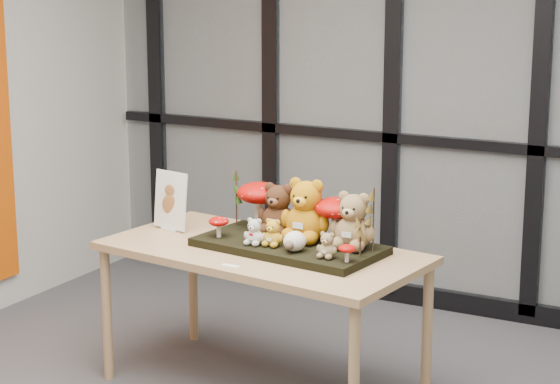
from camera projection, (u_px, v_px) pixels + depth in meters
The scene contains 22 objects.
room_shell at pixel (258, 79), 3.77m from camera, with size 5.00×5.00×5.00m.
glass_partition at pixel (464, 82), 5.95m from camera, with size 4.90×0.06×2.78m.
display_table at pixel (262, 262), 4.96m from camera, with size 1.65×0.97×0.74m.
diorama_tray at pixel (289, 246), 4.92m from camera, with size 0.90×0.45×0.04m, color black.
bear_pooh_yellow at pixel (306, 206), 4.92m from camera, with size 0.26×0.23×0.34m, color #BE780B, non-canonical shape.
bear_brown_medium at pixel (279, 206), 5.05m from camera, with size 0.22×0.20×0.28m, color #3F2211, non-canonical shape.
bear_tan_back at pixel (354, 217), 4.79m from camera, with size 0.23×0.21×0.30m, color olive, non-canonical shape.
bear_small_yellow at pixel (273, 231), 4.84m from camera, with size 0.11×0.10×0.15m, color gold, non-canonical shape.
bear_white_bow at pixel (255, 230), 4.86m from camera, with size 0.11×0.10×0.14m, color beige, non-canonical shape.
bear_beige_small at pixel (327, 244), 4.65m from camera, with size 0.10×0.09×0.13m, color #917D52, non-canonical shape.
plush_cream_hedgehog at pixel (295, 240), 4.76m from camera, with size 0.08×0.07×0.11m, color white, non-canonical shape.
mushroom_back_left at pixel (260, 203), 5.17m from camera, with size 0.23×0.23×0.26m, color #9D0805, non-canonical shape.
mushroom_back_right at pixel (337, 218), 4.90m from camera, with size 0.22×0.22×0.24m, color #9D0805, non-canonical shape.
mushroom_front_left at pixel (219, 226), 5.00m from camera, with size 0.10×0.10×0.11m, color #9D0805, non-canonical shape.
mushroom_front_right at pixel (347, 252), 4.59m from camera, with size 0.08×0.08×0.09m, color #9D0805, non-canonical shape.
sprig_green_far_left at pixel (236, 198), 5.21m from camera, with size 0.05×0.05×0.29m, color #0F360C, non-canonical shape.
sprig_green_mid_left at pixel (263, 204), 5.18m from camera, with size 0.05×0.05×0.24m, color #0F360C, non-canonical shape.
sprig_dry_far_right at pixel (373, 220), 4.73m from camera, with size 0.05×0.05×0.31m, color brown, non-canonical shape.
sprig_dry_mid_right at pixel (360, 237), 4.65m from camera, with size 0.05×0.05×0.19m, color brown, non-canonical shape.
sprig_green_centre at pixel (302, 214), 5.06m from camera, with size 0.05×0.05×0.20m, color #0F360C, non-canonical shape.
sign_holder at pixel (170, 203), 5.27m from camera, with size 0.22×0.08×0.31m.
label_card at pixel (231, 266), 4.67m from camera, with size 0.09×0.03×0.00m, color white.
Camera 1 is at (1.85, -3.29, 2.10)m, focal length 65.00 mm.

